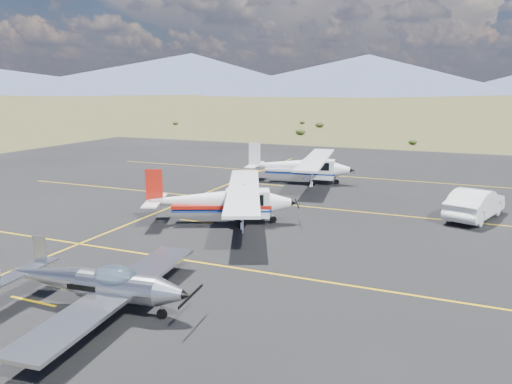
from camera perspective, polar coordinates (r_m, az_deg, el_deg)
The scene contains 6 objects.
ground at distance 19.33m, azimuth -10.20°, elevation -9.71°, with size 1600.00×1600.00×0.00m, color #383D1C.
apron at distance 25.14m, azimuth -1.46°, elevation -4.38°, with size 72.00×72.00×0.02m, color black.
aircraft_low_wing at distance 16.93m, azimuth -17.55°, elevation -9.97°, with size 6.38×8.85×1.91m.
aircraft_cessna at distance 26.09m, azimuth -3.92°, elevation -0.88°, with size 8.27×11.06×2.89m.
aircraft_plain at distance 37.22m, azimuth 5.10°, elevation 2.99°, with size 6.98×11.52×2.90m.
sedan at distance 29.59m, azimuth 23.75°, elevation -1.21°, with size 1.77×5.07×1.67m, color white.
Camera 1 is at (10.01, -14.94, 7.09)m, focal length 35.00 mm.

